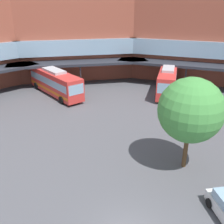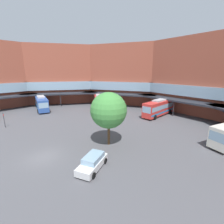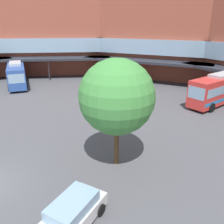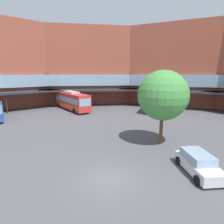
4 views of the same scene
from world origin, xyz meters
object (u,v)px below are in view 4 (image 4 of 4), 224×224
(bus_1, at_px, (153,101))
(plaza_tree, at_px, (163,96))
(parked_car, at_px, (198,163))
(bus_4, at_px, (72,101))

(bus_1, relative_size, plaza_tree, 1.39)
(bus_1, distance_m, plaza_tree, 19.44)
(bus_1, xyz_separation_m, parked_car, (1.33, -25.03, -1.24))
(bus_1, xyz_separation_m, bus_4, (-16.63, -1.95, -0.04))
(bus_4, distance_m, parked_car, 29.26)
(bus_1, distance_m, parked_car, 25.09)
(plaza_tree, bearing_deg, bus_4, 132.72)
(parked_car, distance_m, plaza_tree, 7.63)
(parked_car, bearing_deg, plaza_tree, -173.62)
(bus_4, distance_m, plaza_tree, 23.64)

